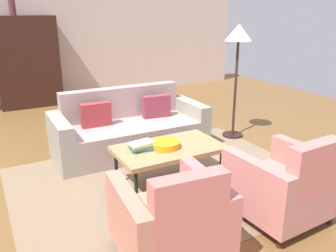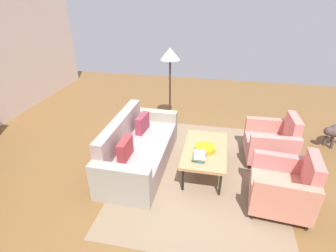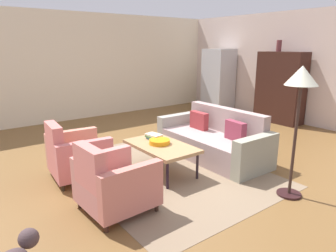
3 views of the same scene
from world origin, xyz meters
name	(u,v)px [view 3 (image 3 of 3)]	position (x,y,z in m)	size (l,w,h in m)	color
ground_plane	(191,163)	(0.00, 0.00, 0.00)	(10.51, 10.51, 0.00)	brown
wall_back	(322,69)	(0.00, 4.11, 1.40)	(8.76, 0.12, 2.80)	beige
wall_left	(85,66)	(-4.38, 0.00, 1.40)	(0.12, 8.22, 2.80)	beige
area_rug	(164,171)	(0.01, -0.57, 0.00)	(3.40, 2.60, 0.01)	#826C54
couch	(215,141)	(0.01, 0.56, 0.29)	(2.11, 0.93, 0.86)	#A18A87
coffee_table	(161,147)	(0.01, -0.62, 0.42)	(1.20, 0.70, 0.46)	black
armchair_left	(75,157)	(-0.60, -1.79, 0.34)	(0.87, 0.87, 0.88)	#2F1D19
armchair_right	(112,185)	(0.61, -1.79, 0.34)	(0.83, 0.83, 0.88)	#311919
fruit_bowl	(160,142)	(-0.04, -0.62, 0.49)	(0.33, 0.33, 0.07)	orange
book_stack	(154,137)	(-0.30, -0.56, 0.50)	(0.29, 0.22, 0.09)	#2B6089
cabinet	(280,88)	(-0.83, 3.77, 0.90)	(1.20, 0.51, 1.80)	#341A14
vase_tall	(279,46)	(-0.98, 3.76, 1.94)	(0.13, 0.13, 0.28)	brown
refrigerator	(218,80)	(-2.92, 3.66, 0.93)	(0.80, 0.73, 1.85)	#B7BABF
floor_lamp	(301,88)	(1.67, 0.29, 1.44)	(0.40, 0.40, 1.72)	black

